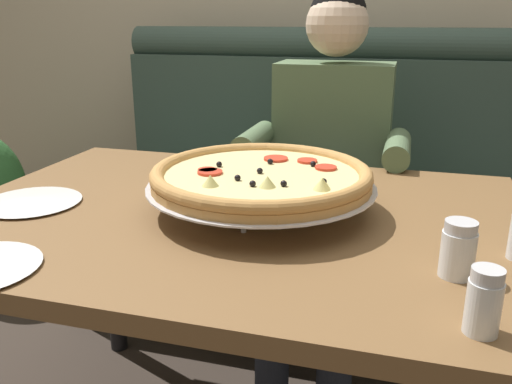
{
  "coord_description": "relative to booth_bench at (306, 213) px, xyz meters",
  "views": [
    {
      "loc": [
        0.37,
        -1.1,
        1.17
      ],
      "look_at": [
        0.06,
        -0.03,
        0.8
      ],
      "focal_mm": 37.57,
      "sensor_mm": 36.0,
      "label": 1
    }
  ],
  "objects": [
    {
      "name": "plate_near_right",
      "position": [
        -0.48,
        -1.03,
        0.35
      ],
      "size": [
        0.24,
        0.24,
        0.02
      ],
      "color": "white",
      "rests_on": "dining_table"
    },
    {
      "name": "pizza",
      "position": [
        0.06,
        -0.92,
        0.42
      ],
      "size": [
        0.52,
        0.52,
        0.11
      ],
      "color": "silver",
      "rests_on": "dining_table"
    },
    {
      "name": "booth_bench",
      "position": [
        0.0,
        0.0,
        0.0
      ],
      "size": [
        1.7,
        0.78,
        1.13
      ],
      "color": "#384C42",
      "rests_on": "ground_plane"
    },
    {
      "name": "shaker_parmesan",
      "position": [
        0.49,
        -1.32,
        0.39
      ],
      "size": [
        0.05,
        0.05,
        0.1
      ],
      "color": "white",
      "rests_on": "dining_table"
    },
    {
      "name": "diner_main",
      "position": [
        0.12,
        -0.27,
        0.31
      ],
      "size": [
        0.54,
        0.64,
        1.27
      ],
      "color": "#2D3342",
      "rests_on": "ground_plane"
    },
    {
      "name": "dining_table",
      "position": [
        0.0,
        -0.94,
        0.26
      ],
      "size": [
        1.32,
        0.95,
        0.74
      ],
      "color": "brown",
      "rests_on": "ground_plane"
    },
    {
      "name": "shaker_oregano",
      "position": [
        0.47,
        -1.15,
        0.39
      ],
      "size": [
        0.06,
        0.06,
        0.1
      ],
      "color": "white",
      "rests_on": "dining_table"
    }
  ]
}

